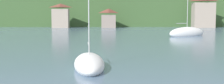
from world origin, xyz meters
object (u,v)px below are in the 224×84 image
(shore_building_west, at_px, (61,16))
(sailboat_far_7, at_px, (187,33))
(shore_building_central, at_px, (203,13))
(shore_building_westcentral, at_px, (109,18))
(sailboat_mid_3, at_px, (89,64))

(shore_building_west, bearing_deg, sailboat_far_7, -52.82)
(shore_building_west, distance_m, shore_building_central, 43.50)
(shore_building_westcentral, bearing_deg, sailboat_mid_3, -91.32)
(shore_building_westcentral, relative_size, sailboat_far_7, 0.53)
(shore_building_central, xyz_separation_m, sailboat_far_7, (-15.66, -36.75, -4.04))
(shore_building_central, xyz_separation_m, sailboat_mid_3, (-30.53, -66.38, -4.24))
(sailboat_far_7, bearing_deg, shore_building_west, 94.63)
(sailboat_mid_3, bearing_deg, shore_building_westcentral, 172.93)
(shore_building_west, relative_size, sailboat_mid_3, 0.95)
(shore_building_westcentral, bearing_deg, shore_building_west, -178.91)
(shore_building_west, distance_m, sailboat_mid_3, 67.65)
(shore_building_west, xyz_separation_m, shore_building_westcentral, (14.50, 0.28, -0.71))
(shore_building_central, bearing_deg, shore_building_westcentral, 179.57)
(shore_building_west, height_order, shore_building_westcentral, shore_building_west)
(sailboat_mid_3, bearing_deg, sailboat_far_7, 147.60)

